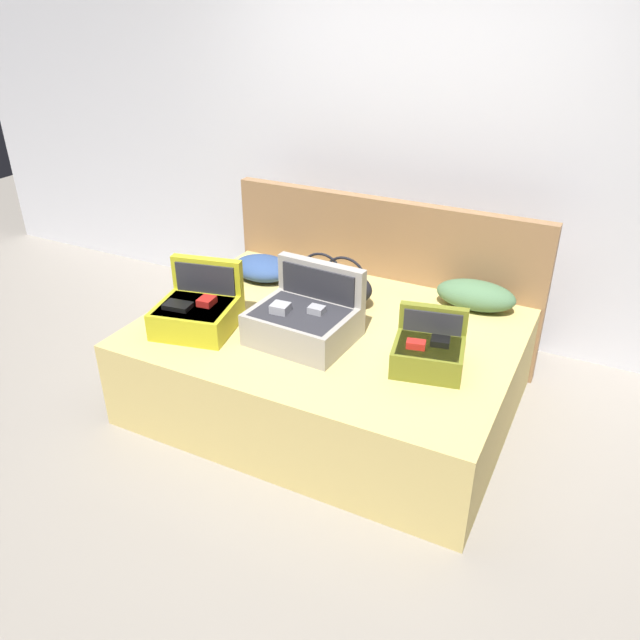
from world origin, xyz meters
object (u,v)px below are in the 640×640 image
(duffel_bag, at_px, (333,285))
(hard_case_small, at_px, (429,351))
(pillow_near_headboard, at_px, (476,295))
(bed, at_px, (329,366))
(hard_case_large, at_px, (304,319))
(hard_case_medium, at_px, (198,311))
(pillow_center_head, at_px, (263,268))

(duffel_bag, bearing_deg, hard_case_small, -29.73)
(hard_case_small, xyz_separation_m, pillow_near_headboard, (0.05, 0.75, -0.00))
(bed, relative_size, duffel_bag, 4.09)
(hard_case_small, bearing_deg, duffel_bag, 138.36)
(bed, bearing_deg, pillow_near_headboard, 41.74)
(hard_case_small, bearing_deg, bed, 155.15)
(hard_case_large, xyz_separation_m, hard_case_small, (0.69, 0.03, -0.03))
(hard_case_large, height_order, duffel_bag, hard_case_large)
(hard_case_medium, distance_m, pillow_near_headboard, 1.63)
(bed, xyz_separation_m, pillow_near_headboard, (0.68, 0.60, 0.35))
(hard_case_large, bearing_deg, hard_case_small, 6.14)
(hard_case_large, xyz_separation_m, pillow_center_head, (-0.62, 0.58, -0.05))
(hard_case_large, relative_size, pillow_near_headboard, 1.17)
(duffel_bag, relative_size, pillow_near_headboard, 1.08)
(hard_case_large, xyz_separation_m, pillow_near_headboard, (0.74, 0.78, -0.03))
(hard_case_small, bearing_deg, hard_case_medium, 176.51)
(hard_case_large, bearing_deg, pillow_near_headboard, 49.95)
(pillow_near_headboard, bearing_deg, bed, -138.26)
(hard_case_small, height_order, pillow_near_headboard, hard_case_small)
(duffel_bag, relative_size, pillow_center_head, 1.27)
(pillow_near_headboard, bearing_deg, pillow_center_head, -171.59)
(bed, xyz_separation_m, hard_case_large, (-0.06, -0.18, 0.38))
(hard_case_large, height_order, pillow_near_headboard, hard_case_large)
(hard_case_medium, distance_m, pillow_center_head, 0.74)
(hard_case_small, distance_m, duffel_bag, 0.86)
(pillow_center_head, bearing_deg, hard_case_small, -22.57)
(hard_case_medium, xyz_separation_m, hard_case_small, (1.29, 0.19, -0.01))
(bed, height_order, duffel_bag, duffel_bag)
(hard_case_small, relative_size, duffel_bag, 0.80)
(pillow_near_headboard, relative_size, pillow_center_head, 1.18)
(pillow_center_head, bearing_deg, hard_case_large, -43.03)
(hard_case_large, relative_size, hard_case_small, 1.35)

